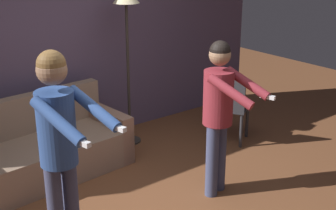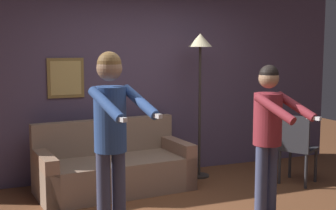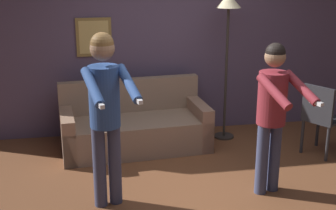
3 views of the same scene
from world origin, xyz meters
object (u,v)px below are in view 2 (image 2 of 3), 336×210
object	(u,v)px
couch	(114,169)
person_standing_left	(111,127)
dining_chair_distant	(296,145)
torchiere_lamp	(200,59)
person_standing_right	(269,127)

from	to	relation	value
couch	person_standing_left	xyz separation A→B (m)	(-0.43, -1.47, 0.81)
dining_chair_distant	couch	bearing A→B (deg)	163.97
torchiere_lamp	dining_chair_distant	xyz separation A→B (m)	(1.00, -0.82, -1.12)
torchiere_lamp	person_standing_left	bearing A→B (deg)	-136.29
torchiere_lamp	person_standing_left	size ratio (longest dim) A/B	1.12
couch	person_standing_right	size ratio (longest dim) A/B	1.21
person_standing_right	dining_chair_distant	size ratio (longest dim) A/B	1.75
torchiere_lamp	person_standing_left	world-z (taller)	torchiere_lamp
person_standing_left	dining_chair_distant	world-z (taller)	person_standing_left
torchiere_lamp	person_standing_left	xyz separation A→B (m)	(-1.71, -1.63, -0.56)
torchiere_lamp	dining_chair_distant	distance (m)	1.71
torchiere_lamp	person_standing_left	distance (m)	2.43
person_standing_right	torchiere_lamp	bearing A→B (deg)	89.80
person_standing_right	couch	bearing A→B (deg)	130.53
couch	person_standing_left	size ratio (longest dim) A/B	1.11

